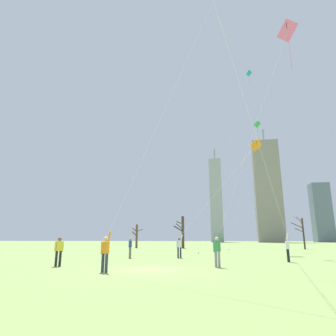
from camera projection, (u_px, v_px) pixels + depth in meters
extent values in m
plane|color=#7A934C|center=(148.00, 270.00, 14.82)|extent=(400.00, 400.00, 0.00)
cylinder|color=#33384C|center=(178.00, 253.00, 23.81)|extent=(0.14, 0.14, 0.85)
cylinder|color=#33384C|center=(181.00, 253.00, 23.88)|extent=(0.14, 0.14, 0.85)
cube|color=white|center=(179.00, 244.00, 24.01)|extent=(0.39, 0.34, 0.54)
sphere|color=brown|center=(179.00, 239.00, 24.10)|extent=(0.22, 0.22, 0.22)
cylinder|color=white|center=(177.00, 244.00, 23.93)|extent=(0.09, 0.09, 0.55)
cylinder|color=white|center=(182.00, 238.00, 24.19)|extent=(0.22, 0.18, 0.56)
cube|color=orange|center=(256.00, 145.00, 33.66)|extent=(1.44, 0.85, 1.57)
cylinder|color=black|center=(256.00, 145.00, 33.66)|extent=(0.35, 0.31, 1.00)
cylinder|color=orange|center=(255.00, 160.00, 33.46)|extent=(0.02, 0.02, 2.27)
cylinder|color=silver|center=(225.00, 183.00, 28.96)|extent=(7.65, 8.68, 10.18)
cylinder|color=black|center=(288.00, 255.00, 19.87)|extent=(0.14, 0.14, 0.85)
cylinder|color=black|center=(289.00, 256.00, 19.66)|extent=(0.14, 0.14, 0.85)
cube|color=white|center=(287.00, 245.00, 19.93)|extent=(0.21, 0.35, 0.54)
sphere|color=#9E7051|center=(287.00, 239.00, 20.02)|extent=(0.22, 0.22, 0.22)
cylinder|color=white|center=(287.00, 245.00, 20.12)|extent=(0.09, 0.09, 0.55)
cylinder|color=white|center=(287.00, 238.00, 19.84)|extent=(0.10, 0.21, 0.56)
cylinder|color=silver|center=(248.00, 111.00, 16.12)|extent=(5.37, 12.06, 13.07)
cylinder|color=#33384C|center=(103.00, 263.00, 13.75)|extent=(0.14, 0.14, 0.85)
cylinder|color=#33384C|center=(106.00, 263.00, 13.64)|extent=(0.14, 0.14, 0.85)
cube|color=orange|center=(105.00, 248.00, 13.86)|extent=(0.39, 0.30, 0.54)
sphere|color=beige|center=(106.00, 239.00, 13.95)|extent=(0.22, 0.22, 0.22)
cylinder|color=orange|center=(102.00, 248.00, 13.95)|extent=(0.09, 0.09, 0.55)
cylinder|color=orange|center=(109.00, 237.00, 13.87)|extent=(0.22, 0.15, 0.56)
cylinder|color=silver|center=(176.00, 84.00, 14.11)|extent=(6.76, 1.85, 13.81)
cylinder|color=gray|center=(216.00, 259.00, 16.18)|extent=(0.14, 0.14, 0.85)
cylinder|color=gray|center=(219.00, 259.00, 16.02)|extent=(0.14, 0.14, 0.85)
cube|color=#338C4C|center=(217.00, 246.00, 16.27)|extent=(0.39, 0.36, 0.54)
sphere|color=beige|center=(217.00, 239.00, 16.36)|extent=(0.22, 0.22, 0.22)
cylinder|color=#338C4C|center=(214.00, 247.00, 16.41)|extent=(0.09, 0.09, 0.55)
cylinder|color=#338C4C|center=(220.00, 237.00, 16.23)|extent=(0.22, 0.19, 0.56)
cube|color=pink|center=(287.00, 31.00, 16.83)|extent=(1.02, 0.91, 1.25)
cylinder|color=black|center=(287.00, 31.00, 16.83)|extent=(0.16, 0.43, 0.78)
cylinder|color=pink|center=(290.00, 54.00, 16.72)|extent=(0.02, 0.02, 1.85)
cylinder|color=silver|center=(254.00, 130.00, 16.56)|extent=(4.32, 1.48, 11.31)
cylinder|color=black|center=(60.00, 259.00, 16.76)|extent=(0.14, 0.14, 0.85)
cylinder|color=black|center=(56.00, 259.00, 16.63)|extent=(0.14, 0.14, 0.85)
cube|color=yellow|center=(59.00, 246.00, 16.86)|extent=(0.37, 0.39, 0.54)
sphere|color=brown|center=(60.00, 239.00, 16.95)|extent=(0.22, 0.22, 0.22)
cylinder|color=yellow|center=(63.00, 247.00, 16.98)|extent=(0.09, 0.09, 0.55)
cylinder|color=yellow|center=(55.00, 247.00, 16.72)|extent=(0.09, 0.09, 0.55)
cylinder|color=#726656|center=(130.00, 253.00, 23.72)|extent=(0.14, 0.14, 0.85)
cylinder|color=#726656|center=(130.00, 253.00, 23.93)|extent=(0.14, 0.14, 0.85)
cube|color=#2D4CA5|center=(130.00, 244.00, 23.99)|extent=(0.22, 0.35, 0.54)
sphere|color=tan|center=(130.00, 239.00, 24.08)|extent=(0.22, 0.22, 0.22)
cylinder|color=#2D4CA5|center=(130.00, 244.00, 23.78)|extent=(0.09, 0.09, 0.55)
cylinder|color=#2D4CA5|center=(131.00, 244.00, 24.19)|extent=(0.09, 0.09, 0.55)
cube|color=green|center=(257.00, 124.00, 44.40)|extent=(1.09, 0.41, 1.14)
cylinder|color=black|center=(257.00, 124.00, 44.40)|extent=(0.05, 0.16, 0.75)
cylinder|color=green|center=(258.00, 132.00, 44.19)|extent=(0.02, 0.02, 1.59)
cylinder|color=silver|center=(243.00, 185.00, 43.13)|extent=(5.10, 0.99, 18.38)
cylinder|color=#3F3833|center=(229.00, 250.00, 41.86)|extent=(0.10, 0.10, 0.08)
cube|color=teal|center=(249.00, 73.00, 34.92)|extent=(0.71, 0.39, 0.72)
cylinder|color=black|center=(249.00, 73.00, 34.92)|extent=(0.03, 0.30, 0.44)
cylinder|color=teal|center=(249.00, 80.00, 34.90)|extent=(0.02, 0.02, 1.09)
cylinder|color=silver|center=(225.00, 158.00, 33.14)|extent=(6.56, 0.23, 20.68)
cylinder|color=#3F3833|center=(198.00, 253.00, 31.36)|extent=(0.10, 0.10, 0.08)
cylinder|color=#423326|center=(183.00, 232.00, 48.76)|extent=(0.44, 0.44, 5.24)
cylinder|color=#423326|center=(183.00, 227.00, 48.38)|extent=(0.26, 1.30, 1.08)
cylinder|color=#423326|center=(178.00, 229.00, 48.84)|extent=(1.63, 0.58, 1.08)
cylinder|color=#423326|center=(180.00, 223.00, 49.63)|extent=(1.30, 1.06, 0.65)
cylinder|color=#423326|center=(179.00, 226.00, 49.04)|extent=(1.28, 0.22, 1.06)
cylinder|color=brown|center=(137.00, 236.00, 51.66)|extent=(0.38, 0.38, 4.03)
cylinder|color=brown|center=(134.00, 234.00, 51.46)|extent=(0.84, 0.93, 0.87)
cylinder|color=brown|center=(137.00, 233.00, 52.50)|extent=(0.56, 1.53, 1.41)
cylinder|color=brown|center=(140.00, 230.00, 51.96)|extent=(1.08, 0.46, 0.47)
cylinder|color=brown|center=(136.00, 233.00, 51.07)|extent=(0.31, 1.54, 1.44)
cylinder|color=brown|center=(135.00, 230.00, 51.78)|extent=(0.84, 0.54, 0.82)
cylinder|color=#423326|center=(304.00, 234.00, 44.39)|extent=(0.25, 0.25, 4.62)
cylinder|color=#423326|center=(299.00, 230.00, 44.77)|extent=(1.16, 0.47, 0.68)
cylinder|color=#423326|center=(298.00, 219.00, 45.80)|extent=(0.88, 1.79, 0.84)
cylinder|color=#423326|center=(303.00, 224.00, 45.17)|extent=(0.38, 1.02, 0.56)
cylinder|color=#423326|center=(299.00, 220.00, 45.63)|extent=(0.52, 1.57, 1.46)
cylinder|color=#423326|center=(297.00, 225.00, 44.75)|extent=(1.73, 0.27, 0.92)
cube|color=slate|center=(321.00, 212.00, 141.72)|extent=(8.23, 7.58, 28.10)
cube|color=gray|center=(268.00, 190.00, 135.15)|extent=(11.76, 5.92, 46.97)
cylinder|color=#99999E|center=(263.00, 135.00, 141.42)|extent=(0.80, 0.80, 6.25)
cube|color=#9EA3AD|center=(216.00, 200.00, 143.47)|extent=(5.85, 7.15, 40.20)
cylinder|color=#99999E|center=(214.00, 154.00, 148.92)|extent=(0.80, 0.80, 6.10)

